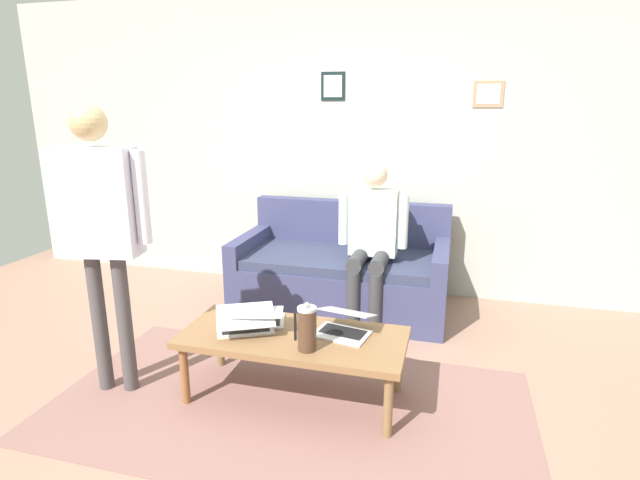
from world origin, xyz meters
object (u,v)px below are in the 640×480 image
person_standing (99,216)px  person_seated (372,235)px  coffee_table (293,341)px  laptop_left (344,326)px  couch (342,273)px  laptop_right (245,324)px  laptop_center (260,318)px  french_press (307,328)px

person_standing → person_seated: 1.98m
coffee_table → laptop_left: (-0.28, -0.10, 0.09)m
coffee_table → person_seated: (-0.25, -1.22, 0.36)m
laptop_left → person_seated: size_ratio=0.28×
couch → laptop_right: size_ratio=4.06×
laptop_left → person_standing: size_ratio=0.21×
laptop_right → person_seated: person_seated is taller
laptop_center → person_standing: 1.10m
person_standing → person_seated: person_standing is taller
laptop_left → laptop_center: bearing=3.1°
coffee_table → laptop_center: size_ratio=3.28×
coffee_table → laptop_left: laptop_left is taller
french_press → person_seated: 1.39m
coffee_table → couch: bearing=-88.8°
coffee_table → person_seated: 1.30m
coffee_table → laptop_right: bearing=5.2°
laptop_center → person_seated: size_ratio=0.31×
person_seated → person_standing: bearing=46.6°
laptop_center → laptop_right: 0.11m
person_seated → couch: bearing=-38.7°
person_seated → french_press: bearing=85.0°
couch → laptop_center: size_ratio=4.39×
coffee_table → person_standing: (1.09, 0.20, 0.73)m
couch → laptop_right: couch is taller
laptop_left → laptop_right: (0.57, 0.12, 0.00)m
laptop_left → laptop_right: 0.58m
laptop_center → coffee_table: bearing=163.6°
coffee_table → person_standing: 1.32m
laptop_right → person_seated: 1.38m
french_press → couch: bearing=-84.3°
laptop_left → person_seated: bearing=-88.6°
laptop_center → laptop_right: laptop_right is taller
couch → laptop_center: (0.21, 1.38, 0.15)m
couch → coffee_table: 1.45m
laptop_left → person_standing: bearing=12.1°
coffee_table → person_standing: person_standing is taller
coffee_table → laptop_center: laptop_center is taller
french_press → laptop_right: bearing=-17.3°
laptop_right → person_standing: person_standing is taller
laptop_center → person_standing: bearing=17.4°
couch → coffee_table: bearing=91.2°
couch → person_standing: person_standing is taller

